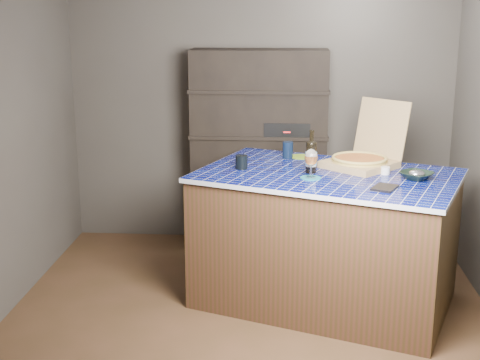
# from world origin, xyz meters

# --- Properties ---
(room) EXTENTS (3.50, 3.50, 3.50)m
(room) POSITION_xyz_m (0.00, 0.00, 1.25)
(room) COLOR brown
(room) RESTS_ON ground
(shelving_unit) EXTENTS (1.20, 0.41, 1.80)m
(shelving_unit) POSITION_xyz_m (0.00, 1.53, 0.90)
(shelving_unit) COLOR black
(shelving_unit) RESTS_ON floor
(kitchen_island) EXTENTS (2.10, 1.72, 0.99)m
(kitchen_island) POSITION_xyz_m (0.55, 0.34, 0.50)
(kitchen_island) COLOR #49291D
(kitchen_island) RESTS_ON floor
(pizza_box) EXTENTS (0.69, 0.70, 0.48)m
(pizza_box) POSITION_xyz_m (0.81, 0.55, 1.06)
(pizza_box) COLOR tan
(pizza_box) RESTS_ON kitchen_island
(mead_bottle) EXTENTS (0.08, 0.08, 0.31)m
(mead_bottle) POSITION_xyz_m (0.43, 0.36, 1.12)
(mead_bottle) COLOR black
(mead_bottle) RESTS_ON kitchen_island
(teal_trivet) EXTENTS (0.15, 0.15, 0.01)m
(teal_trivet) POSITION_xyz_m (0.42, 0.19, 1.00)
(teal_trivet) COLOR #186C81
(teal_trivet) RESTS_ON kitchen_island
(wine_glass) EXTENTS (0.09, 0.09, 0.20)m
(wine_glass) POSITION_xyz_m (0.42, 0.19, 1.14)
(wine_glass) COLOR white
(wine_glass) RESTS_ON teal_trivet
(tumbler) EXTENTS (0.09, 0.09, 0.10)m
(tumbler) POSITION_xyz_m (-0.08, 0.44, 1.05)
(tumbler) COLOR black
(tumbler) RESTS_ON kitchen_island
(dvd_case) EXTENTS (0.21, 0.24, 0.02)m
(dvd_case) POSITION_xyz_m (0.90, -0.06, 1.00)
(dvd_case) COLOR black
(dvd_case) RESTS_ON kitchen_island
(bowl) EXTENTS (0.31, 0.31, 0.05)m
(bowl) POSITION_xyz_m (1.15, 0.21, 1.02)
(bowl) COLOR black
(bowl) RESTS_ON kitchen_island
(foil_contents) EXTENTS (0.11, 0.09, 0.05)m
(foil_contents) POSITION_xyz_m (1.15, 0.21, 1.03)
(foil_contents) COLOR #A6A5B0
(foil_contents) RESTS_ON bowl
(white_jar) EXTENTS (0.06, 0.06, 0.05)m
(white_jar) POSITION_xyz_m (0.96, 0.34, 1.02)
(white_jar) COLOR silver
(white_jar) RESTS_ON kitchen_island
(navy_cup) EXTENTS (0.08, 0.08, 0.13)m
(navy_cup) POSITION_xyz_m (0.26, 0.83, 1.06)
(navy_cup) COLOR black
(navy_cup) RESTS_ON kitchen_island
(green_trivet) EXTENTS (0.19, 0.19, 0.01)m
(green_trivet) POSITION_xyz_m (0.37, 0.87, 1.00)
(green_trivet) COLOR olive
(green_trivet) RESTS_ON kitchen_island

